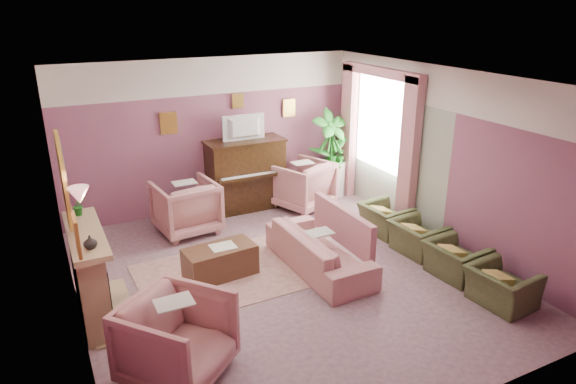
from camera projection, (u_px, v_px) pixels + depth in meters
name	position (u px, v px, depth m)	size (l,w,h in m)	color
floor	(286.00, 276.00, 7.38)	(5.50, 6.00, 0.01)	gray
ceiling	(286.00, 79.00, 6.40)	(5.50, 6.00, 0.01)	white
wall_back	(213.00, 135.00, 9.40)	(5.50, 0.02, 2.80)	#6C4361
wall_front	(442.00, 289.00, 4.38)	(5.50, 0.02, 2.80)	#6C4361
wall_left	(66.00, 221.00, 5.73)	(0.02, 6.00, 2.80)	#6C4361
wall_right	(442.00, 158.00, 8.05)	(0.02, 6.00, 2.80)	#6C4361
picture_rail_band	(210.00, 76.00, 9.01)	(5.50, 0.01, 0.65)	silver
stripe_panel	(389.00, 157.00, 9.24)	(0.01, 3.00, 2.15)	#9BAA90
fireplace_surround	(89.00, 277.00, 6.26)	(0.30, 1.40, 1.10)	tan
fireplace_inset	(99.00, 286.00, 6.35)	(0.18, 0.72, 0.68)	black
fire_ember	(104.00, 298.00, 6.43)	(0.06, 0.54, 0.10)	orange
mantel_shelf	(85.00, 234.00, 6.07)	(0.40, 1.55, 0.07)	tan
hearth	(111.00, 310.00, 6.53)	(0.55, 1.50, 0.02)	tan
mirror_frame	(64.00, 182.00, 5.78)	(0.04, 0.72, 1.20)	gold
mirror_glass	(66.00, 181.00, 5.79)	(0.01, 0.60, 1.06)	silver
sconce_shade	(79.00, 195.00, 4.87)	(0.20, 0.20, 0.16)	#FFAB9C
piano	(246.00, 175.00, 9.60)	(1.40, 0.60, 1.30)	black
piano_keyshelf	(253.00, 177.00, 9.29)	(1.30, 0.12, 0.06)	black
piano_keys	(253.00, 175.00, 9.27)	(1.20, 0.08, 0.02)	white
piano_top	(245.00, 141.00, 9.37)	(1.45, 0.65, 0.04)	black
television	(245.00, 126.00, 9.23)	(0.80, 0.12, 0.48)	black
print_back_left	(169.00, 123.00, 8.91)	(0.30, 0.03, 0.38)	gold
print_back_right	(289.00, 108.00, 9.89)	(0.26, 0.03, 0.34)	gold
print_back_mid	(238.00, 101.00, 9.37)	(0.22, 0.03, 0.26)	gold
print_left_wall	(77.00, 236.00, 4.63)	(0.03, 0.28, 0.36)	gold
window_blind	(381.00, 120.00, 9.22)	(0.03, 1.40, 1.80)	beige
curtain_left	(409.00, 155.00, 8.56)	(0.16, 0.34, 2.60)	#B36E76
curtain_right	(349.00, 132.00, 10.10)	(0.16, 0.34, 2.60)	#B36E76
pelmet	(381.00, 72.00, 8.89)	(0.16, 2.20, 0.16)	#B36E76
mantel_plant	(79.00, 205.00, 6.48)	(0.16, 0.16, 0.28)	#237C23
mantel_vase	(90.00, 242.00, 5.62)	(0.16, 0.16, 0.16)	silver
area_rug	(228.00, 274.00, 7.43)	(2.50, 1.80, 0.01)	tan
coffee_table	(220.00, 262.00, 7.31)	(1.00, 0.50, 0.45)	#4D301E
table_paper	(223.00, 246.00, 7.25)	(0.35, 0.28, 0.01)	silver
sofa	(319.00, 243.00, 7.46)	(0.67, 2.02, 0.81)	tan
sofa_throw	(343.00, 226.00, 7.56)	(0.10, 1.53, 0.56)	#B36E76
floral_armchair_left	(186.00, 204.00, 8.63)	(0.96, 0.96, 1.00)	tan
floral_armchair_right	(302.00, 182.00, 9.68)	(0.96, 0.96, 1.00)	tan
floral_armchair_front	(177.00, 335.00, 5.26)	(0.96, 0.96, 1.00)	tan
olive_chair_a	(502.00, 281.00, 6.58)	(0.55, 0.78, 0.68)	#414A28
olive_chair_b	(456.00, 255.00, 7.26)	(0.55, 0.78, 0.68)	#414A28
olive_chair_c	(418.00, 233.00, 7.95)	(0.55, 0.78, 0.68)	#414A28
olive_chair_d	(386.00, 214.00, 8.63)	(0.55, 0.78, 0.68)	#414A28
side_table	(332.00, 178.00, 10.38)	(0.52, 0.52, 0.70)	beige
side_plant_big	(333.00, 153.00, 10.19)	(0.30, 0.30, 0.34)	#237C23
side_plant_small	(341.00, 155.00, 10.17)	(0.16, 0.16, 0.28)	#237C23
palm_pot	(329.00, 189.00, 10.32)	(0.34, 0.34, 0.34)	#A54A35
palm_plant	(330.00, 146.00, 10.01)	(0.76, 0.76, 1.44)	#237C23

